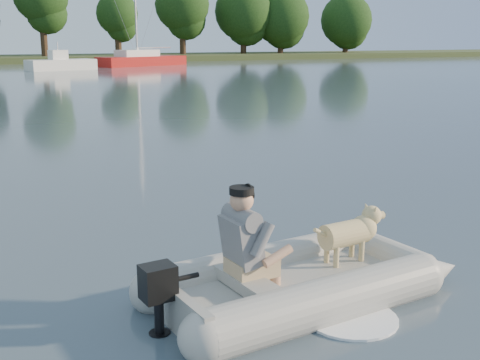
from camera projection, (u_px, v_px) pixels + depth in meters
name	position (u px, v px, depth m)	size (l,w,h in m)	color
water	(308.00, 293.00, 6.14)	(160.00, 160.00, 0.00)	slate
shore_bank	(6.00, 60.00, 61.40)	(160.00, 12.00, 0.70)	#47512D
treeline	(62.00, 9.00, 61.62)	(84.66, 7.35, 9.27)	#332316
dinghy	(302.00, 244.00, 5.98)	(4.36, 2.99, 1.30)	#A3A39E
man	(243.00, 237.00, 5.64)	(0.68, 0.58, 1.01)	slate
dog	(345.00, 238.00, 6.34)	(0.87, 0.31, 0.58)	tan
outboard_motor	(159.00, 303.00, 5.25)	(0.39, 0.27, 0.74)	black
motorboat	(61.00, 57.00, 46.44)	(5.35, 2.06, 2.26)	white
sailboat	(141.00, 60.00, 53.58)	(8.64, 5.58, 11.45)	#A31612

